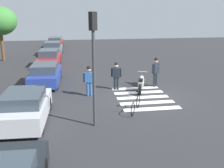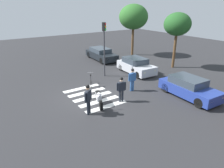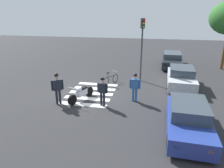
{
  "view_description": "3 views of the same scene",
  "coord_description": "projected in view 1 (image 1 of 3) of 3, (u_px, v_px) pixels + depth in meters",
  "views": [
    {
      "loc": [
        -13.56,
        3.91,
        4.74
      ],
      "look_at": [
        0.45,
        1.68,
        0.72
      ],
      "focal_mm": 42.33,
      "sensor_mm": 36.0,
      "label": 1
    },
    {
      "loc": [
        11.57,
        -6.1,
        6.09
      ],
      "look_at": [
        0.59,
        1.22,
        0.88
      ],
      "focal_mm": 32.72,
      "sensor_mm": 36.0,
      "label": 2
    },
    {
      "loc": [
        12.28,
        3.87,
        5.13
      ],
      "look_at": [
        0.55,
        1.53,
        0.94
      ],
      "focal_mm": 33.35,
      "sensor_mm": 36.0,
      "label": 3
    }
  ],
  "objects": [
    {
      "name": "crosswalk_stripes",
      "position": [
        143.0,
        97.0,
        14.77
      ],
      "size": [
        4.05,
        2.93,
        0.01
      ],
      "color": "silver",
      "rests_on": "ground_plane"
    },
    {
      "name": "pedestrian_bystander",
      "position": [
        89.0,
        79.0,
        14.73
      ],
      "size": [
        0.24,
        0.66,
        1.74
      ],
      "color": "#2D5999",
      "rests_on": "ground_plane"
    },
    {
      "name": "officer_on_foot",
      "position": [
        116.0,
        74.0,
        15.94
      ],
      "size": [
        0.31,
        0.64,
        1.72
      ],
      "color": "#1E232D",
      "rests_on": "ground_plane"
    },
    {
      "name": "police_motorcycle",
      "position": [
        141.0,
        83.0,
        15.86
      ],
      "size": [
        2.12,
        1.0,
        1.03
      ],
      "color": "black",
      "rests_on": "ground_plane"
    },
    {
      "name": "car_maroon_wagon",
      "position": [
        56.0,
        42.0,
        34.34
      ],
      "size": [
        4.73,
        1.96,
        1.31
      ],
      "color": "black",
      "rests_on": "ground_plane"
    },
    {
      "name": "car_blue_hatchback",
      "position": [
        46.0,
        74.0,
        17.25
      ],
      "size": [
        4.28,
        1.97,
        1.39
      ],
      "color": "black",
      "rests_on": "ground_plane"
    },
    {
      "name": "ground_plane",
      "position": [
        143.0,
        97.0,
        14.77
      ],
      "size": [
        60.0,
        60.0,
        0.0
      ],
      "primitive_type": "plane",
      "color": "#2B2B2D"
    },
    {
      "name": "car_silver_sedan",
      "position": [
        25.0,
        107.0,
        11.37
      ],
      "size": [
        3.99,
        2.0,
        1.41
      ],
      "color": "black",
      "rests_on": "ground_plane"
    },
    {
      "name": "traffic_light_pole",
      "position": [
        93.0,
        53.0,
        10.35
      ],
      "size": [
        0.36,
        0.33,
        4.66
      ],
      "color": "#38383D",
      "rests_on": "ground_plane"
    },
    {
      "name": "officer_by_motorcycle",
      "position": [
        156.0,
        70.0,
        16.57
      ],
      "size": [
        0.45,
        0.59,
        1.87
      ],
      "color": "#1E232D",
      "rests_on": "ground_plane"
    },
    {
      "name": "car_grey_coupe",
      "position": [
        53.0,
        48.0,
        28.58
      ],
      "size": [
        4.24,
        2.03,
        1.41
      ],
      "color": "black",
      "rests_on": "ground_plane"
    },
    {
      "name": "leaning_bicycle",
      "position": [
        136.0,
        104.0,
        12.63
      ],
      "size": [
        1.55,
        0.83,
        0.98
      ],
      "color": "black",
      "rests_on": "ground_plane"
    },
    {
      "name": "car_red_convertible",
      "position": [
        49.0,
        58.0,
        22.71
      ],
      "size": [
        4.02,
        1.88,
        1.46
      ],
      "color": "black",
      "rests_on": "ground_plane"
    }
  ]
}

